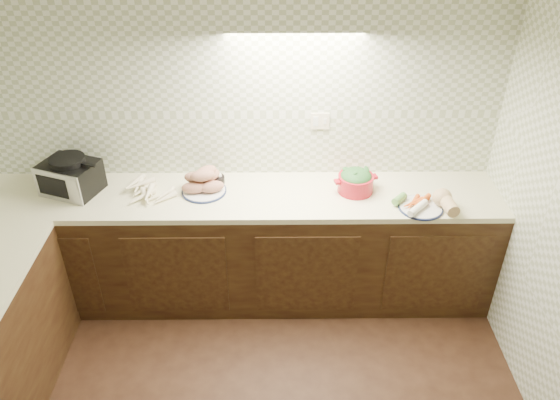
{
  "coord_description": "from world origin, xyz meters",
  "views": [
    {
      "loc": [
        0.24,
        -1.67,
        2.96
      ],
      "look_at": [
        0.27,
        1.25,
        1.02
      ],
      "focal_mm": 35.0,
      "sensor_mm": 36.0,
      "label": 1
    }
  ],
  "objects_px": {
    "sweet_potato_plate": "(203,182)",
    "dutch_oven": "(356,181)",
    "onion_bowl": "(215,178)",
    "veg_plate": "(431,201)",
    "parsnip_pile": "(158,189)",
    "toaster_oven": "(70,176)"
  },
  "relations": [
    {
      "from": "veg_plate",
      "to": "sweet_potato_plate",
      "type": "bearing_deg",
      "value": 171.86
    },
    {
      "from": "onion_bowl",
      "to": "veg_plate",
      "type": "height_order",
      "value": "veg_plate"
    },
    {
      "from": "onion_bowl",
      "to": "veg_plate",
      "type": "distance_m",
      "value": 1.5
    },
    {
      "from": "parsnip_pile",
      "to": "veg_plate",
      "type": "relative_size",
      "value": 0.87
    },
    {
      "from": "parsnip_pile",
      "to": "veg_plate",
      "type": "bearing_deg",
      "value": -6.17
    },
    {
      "from": "onion_bowl",
      "to": "sweet_potato_plate",
      "type": "bearing_deg",
      "value": -121.6
    },
    {
      "from": "parsnip_pile",
      "to": "sweet_potato_plate",
      "type": "xyz_separation_m",
      "value": [
        0.31,
        0.02,
        0.04
      ]
    },
    {
      "from": "toaster_oven",
      "to": "parsnip_pile",
      "type": "bearing_deg",
      "value": 17.61
    },
    {
      "from": "parsnip_pile",
      "to": "sweet_potato_plate",
      "type": "relative_size",
      "value": 1.11
    },
    {
      "from": "parsnip_pile",
      "to": "sweet_potato_plate",
      "type": "distance_m",
      "value": 0.32
    },
    {
      "from": "dutch_oven",
      "to": "veg_plate",
      "type": "xyz_separation_m",
      "value": [
        0.47,
        -0.21,
        -0.03
      ]
    },
    {
      "from": "sweet_potato_plate",
      "to": "dutch_oven",
      "type": "relative_size",
      "value": 1.0
    },
    {
      "from": "parsnip_pile",
      "to": "dutch_oven",
      "type": "xyz_separation_m",
      "value": [
        1.37,
        0.01,
        0.05
      ]
    },
    {
      "from": "dutch_oven",
      "to": "sweet_potato_plate",
      "type": "bearing_deg",
      "value": 165.33
    },
    {
      "from": "sweet_potato_plate",
      "to": "dutch_oven",
      "type": "distance_m",
      "value": 1.05
    },
    {
      "from": "parsnip_pile",
      "to": "dutch_oven",
      "type": "bearing_deg",
      "value": 0.46
    },
    {
      "from": "toaster_oven",
      "to": "veg_plate",
      "type": "bearing_deg",
      "value": 15.17
    },
    {
      "from": "onion_bowl",
      "to": "veg_plate",
      "type": "bearing_deg",
      "value": -12.7
    },
    {
      "from": "onion_bowl",
      "to": "dutch_oven",
      "type": "bearing_deg",
      "value": -6.87
    },
    {
      "from": "parsnip_pile",
      "to": "onion_bowl",
      "type": "distance_m",
      "value": 0.4
    },
    {
      "from": "toaster_oven",
      "to": "sweet_potato_plate",
      "type": "relative_size",
      "value": 1.42
    },
    {
      "from": "veg_plate",
      "to": "toaster_oven",
      "type": "bearing_deg",
      "value": 174.61
    }
  ]
}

